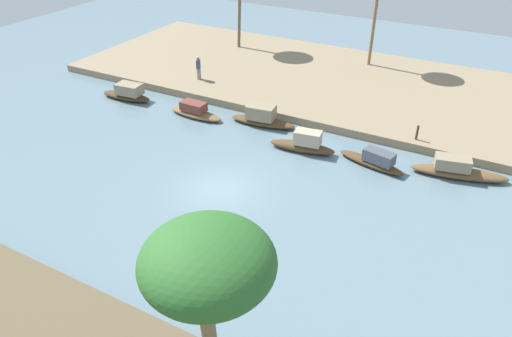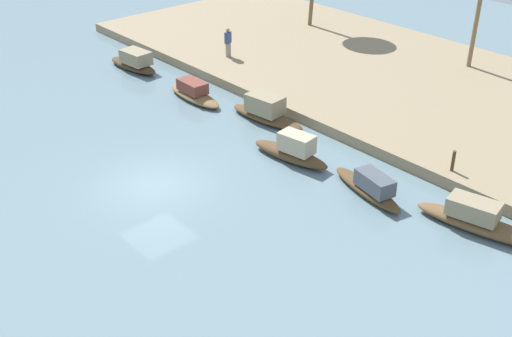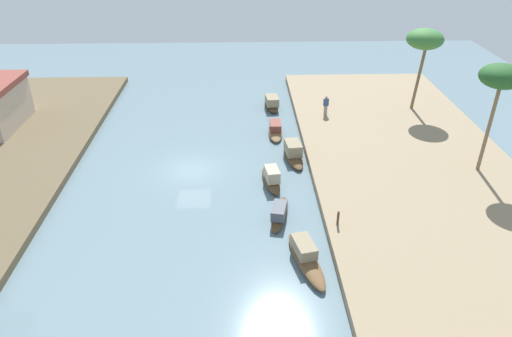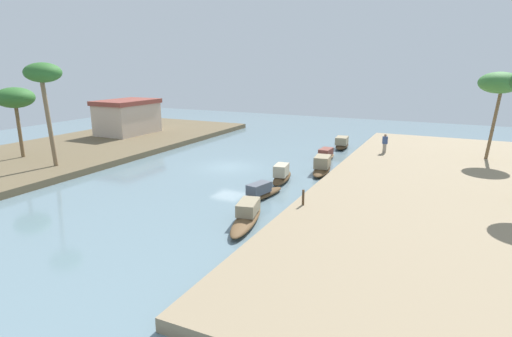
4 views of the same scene
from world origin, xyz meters
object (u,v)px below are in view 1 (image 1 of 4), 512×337
at_px(sampan_near_left_bank, 457,170).
at_px(sampan_with_red_awning, 262,117).
at_px(person_on_near_bank, 199,69).
at_px(sampan_downstream_large, 304,144).
at_px(sampan_upstream_small, 374,160).
at_px(mooring_post, 417,133).
at_px(palm_tree_right_short, 208,272).
at_px(sampan_midstream, 195,111).
at_px(sampan_foreground, 128,93).

height_order(sampan_near_left_bank, sampan_with_red_awning, sampan_with_red_awning).
bearing_deg(person_on_near_bank, sampan_with_red_awning, -137.56).
height_order(sampan_near_left_bank, sampan_downstream_large, sampan_downstream_large).
height_order(sampan_with_red_awning, sampan_upstream_small, sampan_with_red_awning).
xyz_separation_m(sampan_with_red_awning, sampan_downstream_large, (-3.76, 1.88, -0.02)).
relative_size(mooring_post, palm_tree_right_short, 0.11).
bearing_deg(palm_tree_right_short, sampan_with_red_awning, -65.15).
height_order(sampan_upstream_small, mooring_post, mooring_post).
distance_m(mooring_post, palm_tree_right_short, 21.87).
bearing_deg(sampan_near_left_bank, person_on_near_bank, -24.86).
xyz_separation_m(sampan_upstream_small, person_on_near_bank, (15.13, -5.22, 0.94)).
bearing_deg(sampan_near_left_bank, mooring_post, -52.28).
xyz_separation_m(sampan_with_red_awning, sampan_upstream_small, (-7.85, 1.63, -0.11)).
xyz_separation_m(sampan_midstream, person_on_near_bank, (2.81, -4.64, 0.97)).
bearing_deg(mooring_post, sampan_near_left_bank, 140.53).
xyz_separation_m(sampan_with_red_awning, mooring_post, (-9.36, -1.68, 0.47)).
bearing_deg(sampan_upstream_small, palm_tree_right_short, 105.77).
height_order(sampan_near_left_bank, mooring_post, mooring_post).
distance_m(sampan_near_left_bank, sampan_foreground, 22.35).
bearing_deg(sampan_with_red_awning, sampan_upstream_small, 161.53).
relative_size(sampan_near_left_bank, sampan_upstream_small, 1.26).
height_order(person_on_near_bank, palm_tree_right_short, palm_tree_right_short).
xyz_separation_m(person_on_near_bank, mooring_post, (-16.63, 1.91, -0.36)).
bearing_deg(sampan_midstream, sampan_foreground, 1.16).
bearing_deg(sampan_downstream_large, person_on_near_bank, -34.89).
distance_m(sampan_upstream_small, person_on_near_bank, 16.03).
bearing_deg(sampan_near_left_bank, sampan_downstream_large, -3.55).
relative_size(sampan_with_red_awning, sampan_downstream_large, 1.11).
xyz_separation_m(sampan_foreground, sampan_downstream_large, (-14.06, 0.87, 0.01)).
xyz_separation_m(sampan_foreground, sampan_with_red_awning, (-10.30, -1.01, 0.03)).
distance_m(sampan_with_red_awning, person_on_near_bank, 8.16).
distance_m(sampan_midstream, mooring_post, 14.10).
relative_size(sampan_midstream, sampan_downstream_large, 1.00).
distance_m(sampan_midstream, sampan_downstream_large, 8.27).
bearing_deg(mooring_post, sampan_midstream, 11.16).
relative_size(sampan_near_left_bank, person_on_near_bank, 2.98).
bearing_deg(sampan_midstream, mooring_post, -167.32).
xyz_separation_m(sampan_foreground, person_on_near_bank, (-3.03, -4.60, 0.86)).
relative_size(sampan_downstream_large, mooring_post, 4.43).
distance_m(sampan_near_left_bank, sampan_downstream_large, 8.40).
bearing_deg(sampan_near_left_bank, palm_tree_right_short, 67.61).
distance_m(sampan_foreground, person_on_near_bank, 5.57).
bearing_deg(person_on_near_bank, sampan_near_left_bank, -123.32).
height_order(sampan_with_red_awning, sampan_downstream_large, sampan_downstream_large).
relative_size(sampan_upstream_small, palm_tree_right_short, 0.51).
height_order(sampan_downstream_large, palm_tree_right_short, palm_tree_right_short).
xyz_separation_m(sampan_midstream, sampan_downstream_large, (-8.22, 0.84, 0.12)).
bearing_deg(sampan_with_red_awning, person_on_near_bank, -33.05).
xyz_separation_m(sampan_with_red_awning, person_on_near_bank, (7.27, -3.59, 0.83)).
height_order(sampan_foreground, sampan_upstream_small, sampan_foreground).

